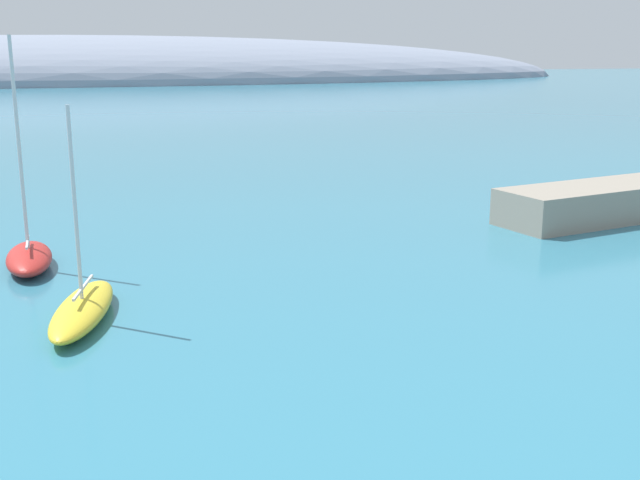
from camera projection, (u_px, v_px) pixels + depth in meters
The scene contains 3 objects.
distant_ridge at pixel (68, 81), 235.34m from camera, with size 315.83×83.80×26.18m, color gray.
sailboat_red_outer_mooring at pixel (29, 256), 38.27m from camera, with size 2.36×5.92×10.95m.
sailboat_yellow_end_of_line at pixel (83, 308), 31.07m from camera, with size 3.34×7.54×8.38m.
Camera 1 is at (-8.94, -8.30, 10.55)m, focal length 44.74 mm.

